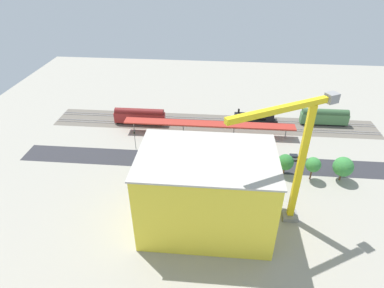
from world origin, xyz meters
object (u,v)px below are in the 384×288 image
street_tree_1 (285,162)px  street_tree_4 (218,155)px  parked_car_1 (271,157)px  locomotive (256,117)px  street_tree_0 (343,167)px  parked_car_0 (293,157)px  parked_car_4 (196,153)px  platform_canopy_near (209,124)px  street_tree_2 (313,165)px  construction_building (206,192)px  passenger_coach (324,116)px  parked_car_3 (222,154)px  traffic_light (135,138)px  street_tree_3 (176,152)px  box_truck_0 (177,178)px  tower_crane (296,155)px  parked_car_2 (246,156)px  freight_coach_far (140,116)px

street_tree_1 → street_tree_4: street_tree_4 is taller
parked_car_1 → street_tree_4: size_ratio=0.58×
locomotive → street_tree_0: street_tree_0 is taller
parked_car_0 → parked_car_4: (30.45, 0.36, 0.02)m
platform_canopy_near → street_tree_1: (-23.15, 21.15, 0.13)m
street_tree_0 → street_tree_2: size_ratio=1.02×
construction_building → street_tree_0: bearing=-151.7°
locomotive → street_tree_4: size_ratio=2.09×
passenger_coach → parked_car_3: bearing=33.8°
street_tree_0 → street_tree_4: size_ratio=0.96×
parked_car_0 → traffic_light: traffic_light is taller
street_tree_4 → street_tree_3: bearing=1.8°
locomotive → parked_car_1: 24.83m
locomotive → street_tree_2: size_ratio=2.22×
construction_building → box_truck_0: construction_building is taller
construction_building → street_tree_4: 22.27m
street_tree_4 → street_tree_0: bearing=177.7°
parked_car_4 → tower_crane: 39.88m
parked_car_3 → street_tree_4: 8.64m
passenger_coach → parked_car_4: 51.70m
platform_canopy_near → tower_crane: size_ratio=1.84×
parked_car_2 → tower_crane: (-7.85, 26.23, 18.49)m
box_truck_0 → street_tree_3: street_tree_3 is taller
passenger_coach → parked_car_2: size_ratio=4.18×
freight_coach_far → tower_crane: bearing=135.4°
parked_car_1 → parked_car_4: parked_car_4 is taller
parked_car_4 → freight_coach_far: bearing=-39.9°
parked_car_1 → street_tree_1: size_ratio=0.68×
platform_canopy_near → parked_car_2: platform_canopy_near is taller
parked_car_0 → street_tree_2: street_tree_2 is taller
traffic_light → parked_car_0: bearing=178.7°
passenger_coach → parked_car_0: size_ratio=3.95×
construction_building → traffic_light: 39.65m
construction_building → tower_crane: tower_crane is taller
parked_car_3 → street_tree_1: bearing=157.7°
street_tree_4 → traffic_light: bearing=-18.3°
freight_coach_far → parked_car_4: (-22.70, 19.00, -2.49)m
locomotive → traffic_light: (40.57, 23.31, 2.75)m
freight_coach_far → tower_crane: tower_crane is taller
parked_car_3 → parked_car_4: size_ratio=0.92×
street_tree_1 → street_tree_2: size_ratio=0.91×
street_tree_1 → street_tree_2: bearing=166.6°
tower_crane → freight_coach_far: bearing=-44.6°
passenger_coach → street_tree_2: street_tree_2 is taller
freight_coach_far → traffic_light: traffic_light is taller
parked_car_0 → street_tree_3: 37.17m
parked_car_0 → street_tree_1: bearing=62.4°
parked_car_1 → locomotive: bearing=-83.1°
tower_crane → passenger_coach: bearing=-113.1°
parked_car_2 → traffic_light: 35.90m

